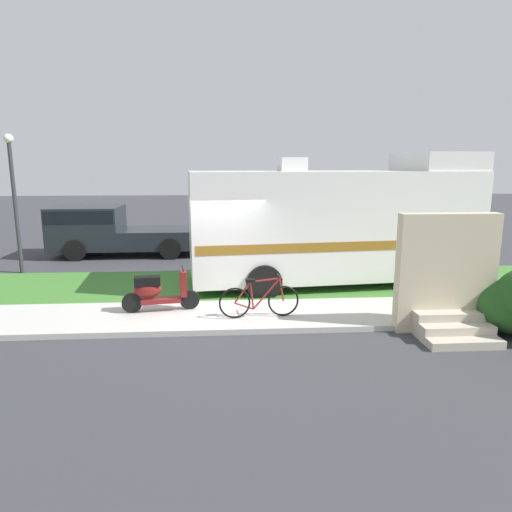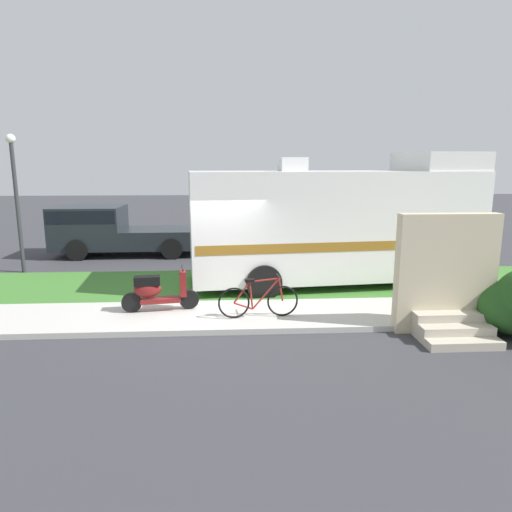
{
  "view_description": "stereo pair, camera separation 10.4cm",
  "coord_description": "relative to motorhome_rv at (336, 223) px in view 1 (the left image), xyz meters",
  "views": [
    {
      "loc": [
        0.26,
        -10.81,
        3.34
      ],
      "look_at": [
        1.02,
        0.3,
        1.1
      ],
      "focal_mm": 32.11,
      "sensor_mm": 36.0,
      "label": 1
    },
    {
      "loc": [
        0.37,
        -10.81,
        3.34
      ],
      "look_at": [
        1.02,
        0.3,
        1.1
      ],
      "focal_mm": 32.11,
      "sensor_mm": 36.0,
      "label": 2
    }
  ],
  "objects": [
    {
      "name": "bottle_green",
      "position": [
        1.88,
        -2.75,
        -1.52
      ],
      "size": [
        0.07,
        0.07,
        0.24
      ],
      "color": "navy",
      "rests_on": "ground"
    },
    {
      "name": "grass_strip",
      "position": [
        -3.34,
        -0.08,
        -1.7
      ],
      "size": [
        24.0,
        3.4,
        0.08
      ],
      "color": "#3D752D",
      "rests_on": "ground"
    },
    {
      "name": "ground_plane",
      "position": [
        -3.34,
        -1.58,
        -1.74
      ],
      "size": [
        80.0,
        80.0,
        0.0
      ],
      "primitive_type": "plane",
      "color": "#38383D"
    },
    {
      "name": "bottle_spare",
      "position": [
        2.51,
        -2.79,
        -1.5
      ],
      "size": [
        0.08,
        0.08,
        0.29
      ],
      "color": "#B2B2B7",
      "rests_on": "ground"
    },
    {
      "name": "bicycle",
      "position": [
        -2.37,
        -3.05,
        -1.24
      ],
      "size": [
        1.72,
        0.52,
        0.89
      ],
      "color": "black",
      "rests_on": "ground"
    },
    {
      "name": "motorhome_rv",
      "position": [
        0.0,
        0.0,
        0.0
      ],
      "size": [
        8.0,
        3.18,
        3.66
      ],
      "color": "silver",
      "rests_on": "ground"
    },
    {
      "name": "street_lamp_post",
      "position": [
        -9.44,
        2.02,
        0.83
      ],
      "size": [
        0.28,
        0.28,
        4.22
      ],
      "color": "#333338",
      "rests_on": "ground"
    },
    {
      "name": "pickup_truck_near",
      "position": [
        -7.3,
        4.75,
        -0.77
      ],
      "size": [
        5.52,
        2.26,
        1.82
      ],
      "color": "#1E2328",
      "rests_on": "ground"
    },
    {
      "name": "porch_steps",
      "position": [
        1.34,
        -3.87,
        -0.77
      ],
      "size": [
        2.0,
        1.26,
        2.4
      ],
      "color": "#BCB29E",
      "rests_on": "ground"
    },
    {
      "name": "scooter",
      "position": [
        -4.59,
        -2.47,
        -1.16
      ],
      "size": [
        1.7,
        0.55,
        0.97
      ],
      "color": "black",
      "rests_on": "ground"
    },
    {
      "name": "sidewalk",
      "position": [
        -3.34,
        -2.78,
        -1.68
      ],
      "size": [
        24.0,
        2.0,
        0.12
      ],
      "color": "beige",
      "rests_on": "ground"
    }
  ]
}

